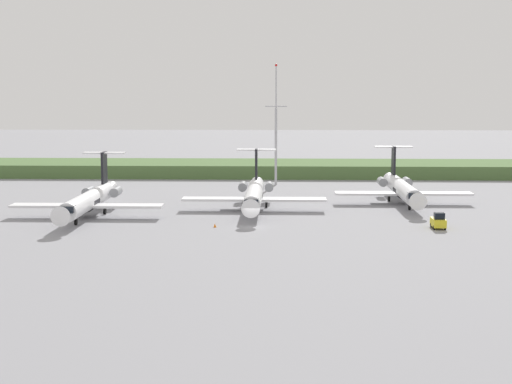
{
  "coord_description": "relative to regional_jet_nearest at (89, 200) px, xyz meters",
  "views": [
    {
      "loc": [
        3.78,
        -107.38,
        18.68
      ],
      "look_at": [
        0.0,
        14.31,
        3.0
      ],
      "focal_mm": 54.46,
      "sensor_mm": 36.0,
      "label": 1
    }
  ],
  "objects": [
    {
      "name": "ground_plane",
      "position": [
        25.08,
        21.93,
        -2.54
      ],
      "size": [
        500.0,
        500.0,
        0.0
      ],
      "primitive_type": "plane",
      "color": "gray"
    },
    {
      "name": "grass_berm",
      "position": [
        25.08,
        60.19,
        -1.08
      ],
      "size": [
        320.0,
        20.0,
        2.9
      ],
      "primitive_type": "cube",
      "color": "#4C6B38",
      "rests_on": "ground"
    },
    {
      "name": "regional_jet_nearest",
      "position": [
        0.0,
        0.0,
        0.0
      ],
      "size": [
        22.81,
        31.0,
        9.0
      ],
      "color": "white",
      "rests_on": "ground"
    },
    {
      "name": "regional_jet_second",
      "position": [
        24.77,
        7.79,
        0.0
      ],
      "size": [
        22.81,
        31.0,
        9.0
      ],
      "color": "white",
      "rests_on": "ground"
    },
    {
      "name": "regional_jet_third",
      "position": [
        49.55,
        15.66,
        0.0
      ],
      "size": [
        22.81,
        31.0,
        9.0
      ],
      "color": "white",
      "rests_on": "ground"
    },
    {
      "name": "antenna_mast",
      "position": [
        28.02,
        41.05,
        7.53
      ],
      "size": [
        4.4,
        0.5,
        24.29
      ],
      "color": "#B2B2B7",
      "rests_on": "ground"
    },
    {
      "name": "baggage_tug",
      "position": [
        50.74,
        -9.27,
        -1.53
      ],
      "size": [
        1.72,
        3.2,
        2.3
      ],
      "color": "yellow",
      "rests_on": "ground"
    },
    {
      "name": "safety_cone_front_marker",
      "position": [
        19.83,
        -9.17,
        -2.26
      ],
      "size": [
        0.44,
        0.44,
        0.55
      ],
      "primitive_type": "cone",
      "color": "orange",
      "rests_on": "ground"
    }
  ]
}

